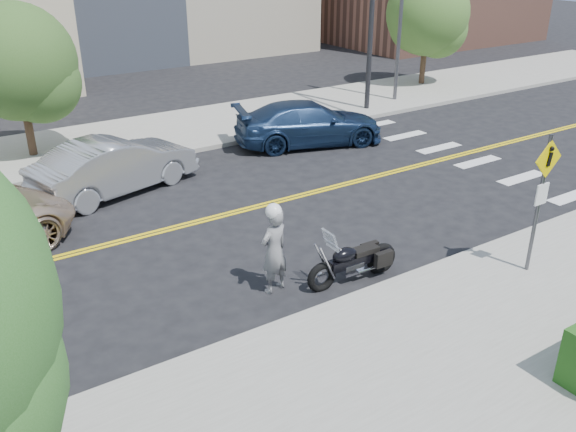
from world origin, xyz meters
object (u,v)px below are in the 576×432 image
at_px(pedestrian_sign, 542,191).
at_px(motorcycle, 354,253).
at_px(motorcyclist, 274,248).
at_px(parked_car_blue, 309,123).
at_px(parked_car_silver, 115,166).

relative_size(pedestrian_sign, motorcycle, 1.40).
distance_m(pedestrian_sign, motorcyclist, 5.52).
bearing_deg(parked_car_blue, motorcyclist, 157.72).
distance_m(motorcycle, parked_car_silver, 7.94).
relative_size(motorcyclist, parked_car_blue, 0.38).
bearing_deg(motorcyclist, pedestrian_sign, 139.94).
xyz_separation_m(pedestrian_sign, parked_car_blue, (1.29, 10.03, -1.21)).
xyz_separation_m(pedestrian_sign, motorcyclist, (-4.85, 2.45, -0.99)).
bearing_deg(pedestrian_sign, parked_car_blue, 82.66).
xyz_separation_m(motorcyclist, parked_car_blue, (6.14, 7.59, -0.22)).
xyz_separation_m(pedestrian_sign, motorcycle, (-3.24, 1.89, -1.31)).
distance_m(pedestrian_sign, parked_car_blue, 10.19).
bearing_deg(parked_car_blue, pedestrian_sign, -170.65).
bearing_deg(motorcycle, motorcyclist, 163.29).
bearing_deg(parked_car_silver, pedestrian_sign, -164.15).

